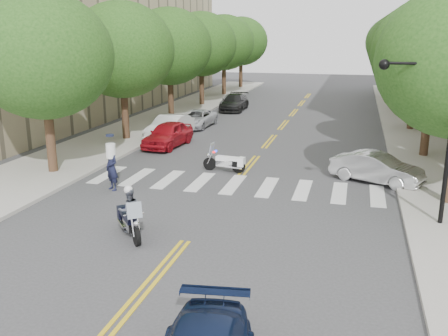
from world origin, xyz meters
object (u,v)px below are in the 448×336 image
(motorcycle_police, at_px, (129,214))
(convertible, at_px, (377,168))
(motorcycle_parked, at_px, (228,162))
(officer_standing, at_px, (112,168))

(motorcycle_police, xyz_separation_m, convertible, (8.11, 8.54, -0.12))
(motorcycle_parked, xyz_separation_m, officer_standing, (-4.08, -4.06, 0.50))
(motorcycle_police, bearing_deg, officer_standing, -96.20)
(motorcycle_police, bearing_deg, motorcycle_parked, -137.11)
(motorcycle_police, height_order, motorcycle_parked, motorcycle_police)
(motorcycle_parked, bearing_deg, motorcycle_police, 178.42)
(officer_standing, bearing_deg, convertible, 54.87)
(motorcycle_police, relative_size, motorcycle_parked, 0.85)
(motorcycle_police, relative_size, convertible, 0.45)
(motorcycle_parked, relative_size, officer_standing, 1.10)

